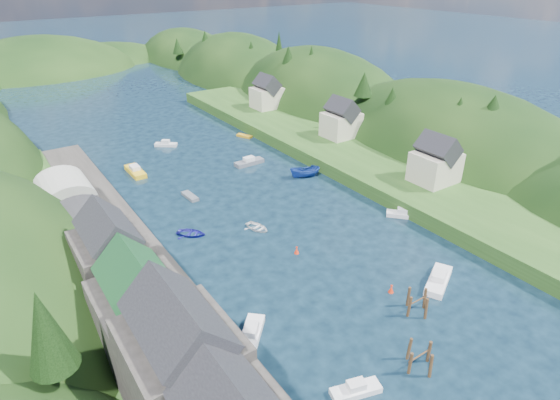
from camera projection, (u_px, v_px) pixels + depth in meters
ground at (214, 175)px, 86.81m from camera, size 600.00×600.00×0.00m
hillside_right at (319, 132)px, 131.11m from camera, size 36.00×245.56×48.00m
far_hills at (74, 93)px, 183.69m from camera, size 103.00×68.00×44.00m
hill_trees at (178, 97)px, 93.40m from camera, size 91.51×148.86×12.51m
quay_left at (143, 306)px, 52.24m from camera, size 12.00×110.00×2.00m
terrace_left_grass at (77, 328)px, 48.63m from camera, size 12.00×110.00×2.50m
quayside_buildings at (166, 346)px, 38.45m from camera, size 8.00×35.84×12.90m
boat_sheds at (76, 210)px, 63.30m from camera, size 7.00×21.00×7.50m
terrace_right at (351, 157)px, 91.40m from camera, size 16.00×120.00×2.40m
right_bank_cottages at (337, 121)px, 96.93m from camera, size 9.00×59.24×8.41m
piling_cluster_near at (419, 359)px, 45.07m from camera, size 3.21×3.00×3.31m
piling_cluster_far at (417, 304)px, 52.32m from camera, size 3.08×2.89×3.28m
channel_buoy_near at (391, 289)px, 55.72m from camera, size 0.70×0.70×1.10m
channel_buoy_far at (297, 250)px, 63.19m from camera, size 0.70×0.70×1.10m
moored_boats at (284, 239)px, 65.36m from camera, size 37.92×89.23×2.40m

